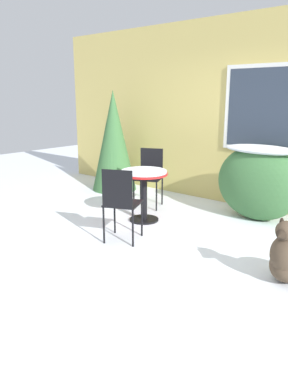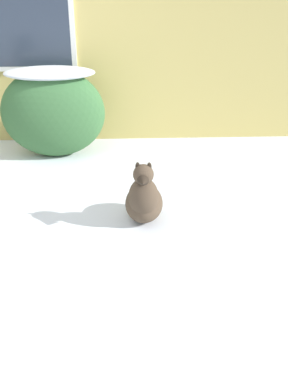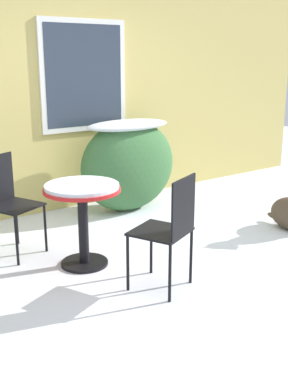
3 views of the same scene
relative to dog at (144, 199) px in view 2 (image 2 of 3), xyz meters
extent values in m
cube|color=tan|center=(-1.57, 2.16, 1.23)|extent=(8.00, 0.06, 2.95)
cube|color=silver|center=(-1.31, 2.11, 1.32)|extent=(1.12, 0.04, 1.28)
cube|color=#2D3847|center=(-1.31, 2.10, 1.32)|extent=(1.00, 0.01, 1.16)
ellipsoid|color=#386638|center=(-1.02, 1.62, 0.30)|extent=(1.24, 0.63, 1.08)
ellipsoid|color=silver|center=(-1.02, 1.62, 0.78)|extent=(1.05, 0.53, 0.12)
ellipsoid|color=#4C3D2D|center=(0.00, 0.05, -0.07)|extent=(0.39, 0.49, 0.34)
ellipsoid|color=#4C3D2D|center=(-0.01, -0.09, 0.07)|extent=(0.29, 0.26, 0.37)
sphere|color=#4C3D2D|center=(-0.01, -0.12, 0.32)|extent=(0.19, 0.19, 0.19)
cone|color=#2D241B|center=(-0.02, -0.24, 0.30)|extent=(0.11, 0.08, 0.10)
ellipsoid|color=#2D241B|center=(-0.06, -0.10, 0.39)|extent=(0.04, 0.03, 0.08)
ellipsoid|color=#2D241B|center=(0.04, -0.11, 0.39)|extent=(0.04, 0.03, 0.08)
ellipsoid|color=#4C3D2D|center=(0.02, 0.27, -0.16)|extent=(0.09, 0.22, 0.06)
camera|label=1|loc=(1.07, -3.39, 1.51)|focal=35.00mm
camera|label=2|loc=(-0.14, -3.91, 2.17)|focal=45.00mm
camera|label=3|loc=(-4.12, -2.98, 1.54)|focal=45.00mm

